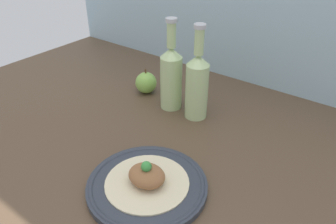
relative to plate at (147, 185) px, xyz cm
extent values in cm
cube|color=brown|center=(-6.25, 15.14, -3.04)|extent=(180.00, 110.00, 4.00)
cylinder|color=#2D333D|center=(0.00, 0.00, -0.22)|extent=(28.86, 28.86, 1.64)
torus|color=#2D333D|center=(0.00, 0.00, 0.35)|extent=(27.70, 27.70, 1.15)
cylinder|color=beige|center=(0.00, 0.00, 0.79)|extent=(20.06, 20.06, 0.40)
ellipsoid|color=brown|center=(0.00, 0.00, 3.01)|extent=(9.15, 7.78, 4.03)
sphere|color=green|center=(0.00, 0.00, 5.77)|extent=(2.48, 2.48, 2.48)
cylinder|color=#B7D18E|center=(-18.46, 34.45, 7.85)|extent=(7.12, 7.12, 17.79)
cone|color=#B7D18E|center=(-18.46, 34.45, 18.34)|extent=(7.12, 7.12, 3.20)
cylinder|color=#B7D18E|center=(-18.46, 34.45, 23.86)|extent=(2.85, 2.85, 7.83)
cylinder|color=#B7B7BC|center=(-18.46, 34.45, 28.38)|extent=(3.56, 3.56, 1.20)
cylinder|color=#B7D18E|center=(-8.59, 34.45, 7.85)|extent=(7.12, 7.12, 17.79)
cone|color=#B7D18E|center=(-8.59, 34.45, 18.34)|extent=(7.12, 7.12, 3.20)
cylinder|color=#B7D18E|center=(-8.59, 34.45, 23.86)|extent=(2.85, 2.85, 7.83)
cylinder|color=#B7B7BC|center=(-8.59, 34.45, 28.38)|extent=(3.56, 3.56, 1.20)
sphere|color=#84B74C|center=(-31.76, 37.21, 2.81)|extent=(7.70, 7.70, 7.70)
cylinder|color=brown|center=(-31.76, 37.21, 7.27)|extent=(0.62, 0.62, 1.73)
camera|label=1|loc=(38.41, -42.72, 55.68)|focal=35.00mm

